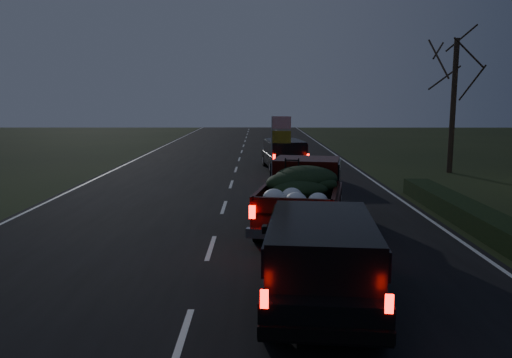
# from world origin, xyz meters

# --- Properties ---
(ground) EXTENTS (120.00, 120.00, 0.00)m
(ground) POSITION_xyz_m (0.00, 0.00, 0.00)
(ground) COLOR black
(ground) RESTS_ON ground
(road_asphalt) EXTENTS (14.00, 120.00, 0.02)m
(road_asphalt) POSITION_xyz_m (0.00, 0.00, 0.01)
(road_asphalt) COLOR black
(road_asphalt) RESTS_ON ground
(hedge_row) EXTENTS (1.00, 10.00, 0.60)m
(hedge_row) POSITION_xyz_m (7.80, 3.00, 0.30)
(hedge_row) COLOR black
(hedge_row) RESTS_ON ground
(bare_tree_far) EXTENTS (3.60, 3.60, 7.00)m
(bare_tree_far) POSITION_xyz_m (11.50, 14.00, 5.23)
(bare_tree_far) COLOR black
(bare_tree_far) RESTS_ON ground
(pickup_truck) EXTENTS (3.18, 5.98, 2.98)m
(pickup_truck) POSITION_xyz_m (2.61, 2.42, 1.12)
(pickup_truck) COLOR #360A07
(pickup_truck) RESTS_ON ground
(lead_suv) EXTENTS (2.47, 4.88, 1.35)m
(lead_suv) POSITION_xyz_m (2.68, 15.01, 1.02)
(lead_suv) COLOR black
(lead_suv) RESTS_ON ground
(rear_suv) EXTENTS (2.40, 4.86, 1.35)m
(rear_suv) POSITION_xyz_m (2.40, -3.61, 1.02)
(rear_suv) COLOR black
(rear_suv) RESTS_ON ground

